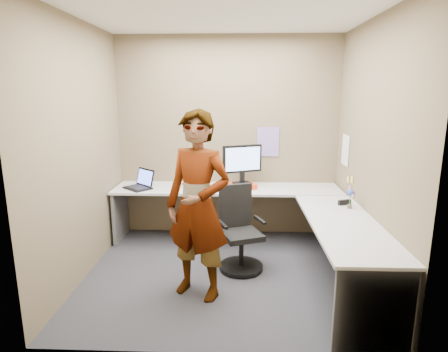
{
  "coord_description": "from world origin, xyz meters",
  "views": [
    {
      "loc": [
        0.15,
        -3.8,
        1.96
      ],
      "look_at": [
        -0.01,
        0.25,
        1.05
      ],
      "focal_mm": 30.0,
      "sensor_mm": 36.0,
      "label": 1
    }
  ],
  "objects_px": {
    "desk": "(263,212)",
    "person": "(198,206)",
    "monitor": "(242,161)",
    "office_chair": "(240,236)"
  },
  "relations": [
    {
      "from": "monitor",
      "to": "person",
      "type": "xyz_separation_m",
      "value": [
        -0.43,
        -1.38,
        -0.19
      ]
    },
    {
      "from": "desk",
      "to": "office_chair",
      "type": "bearing_deg",
      "value": -140.0
    },
    {
      "from": "desk",
      "to": "monitor",
      "type": "height_order",
      "value": "monitor"
    },
    {
      "from": "office_chair",
      "to": "desk",
      "type": "bearing_deg",
      "value": 18.49
    },
    {
      "from": "desk",
      "to": "person",
      "type": "distance_m",
      "value": 1.1
    },
    {
      "from": "desk",
      "to": "person",
      "type": "relative_size",
      "value": 1.64
    },
    {
      "from": "monitor",
      "to": "office_chair",
      "type": "distance_m",
      "value": 1.07
    },
    {
      "from": "desk",
      "to": "monitor",
      "type": "xyz_separation_m",
      "value": [
        -0.24,
        0.57,
        0.5
      ]
    },
    {
      "from": "monitor",
      "to": "desk",
      "type": "bearing_deg",
      "value": -90.38
    },
    {
      "from": "desk",
      "to": "office_chair",
      "type": "distance_m",
      "value": 0.41
    }
  ]
}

